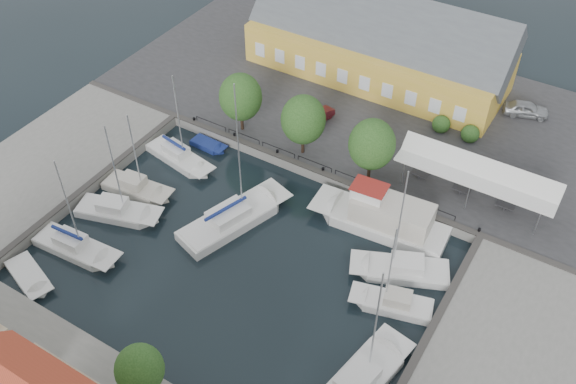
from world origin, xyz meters
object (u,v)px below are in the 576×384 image
at_px(car_silver, 526,109).
at_px(west_boat_c, 118,212).
at_px(east_boat_a, 402,271).
at_px(west_boat_d, 76,248).
at_px(launch_sw, 29,277).
at_px(launch_nw, 208,146).
at_px(warehouse, 374,45).
at_px(car_red, 319,117).
at_px(east_boat_b, 393,305).
at_px(center_sailboat, 233,220).
at_px(trawler, 384,220).
at_px(east_boat_c, 360,382).
at_px(tent_canopy, 478,174).
at_px(west_boat_b, 137,189).
at_px(west_boat_a, 179,158).

bearing_deg(car_silver, west_boat_c, 122.20).
height_order(east_boat_a, west_boat_d, east_boat_a).
xyz_separation_m(car_silver, launch_sw, (-27.82, -41.21, -1.69)).
xyz_separation_m(east_boat_a, launch_nw, (-23.10, 4.97, -0.17)).
bearing_deg(warehouse, car_red, -92.42).
height_order(car_red, east_boat_a, east_boat_a).
bearing_deg(east_boat_b, warehouse, 118.95).
distance_m(center_sailboat, launch_nw, 11.03).
bearing_deg(west_boat_d, trawler, 37.11).
bearing_deg(car_silver, car_red, 106.28).
distance_m(car_silver, east_boat_c, 35.92).
xyz_separation_m(tent_canopy, launch_nw, (-25.06, -5.60, -3.59)).
distance_m(car_silver, launch_sw, 49.75).
bearing_deg(car_red, trawler, -28.10).
xyz_separation_m(west_boat_d, launch_nw, (1.18, 16.91, -0.18)).
xyz_separation_m(east_boat_b, east_boat_c, (0.79, -7.25, -0.00)).
relative_size(west_boat_b, launch_sw, 1.69).
height_order(center_sailboat, west_boat_a, center_sailboat).
distance_m(tent_canopy, launch_nw, 25.93).
bearing_deg(trawler, west_boat_d, -142.89).
relative_size(east_boat_c, launch_sw, 2.09).
height_order(east_boat_b, launch_sw, east_boat_b).
bearing_deg(west_boat_b, trawler, 19.45).
relative_size(east_boat_b, west_boat_b, 0.96).
distance_m(west_boat_a, west_boat_b, 5.55).
distance_m(tent_canopy, launch_sw, 38.32).
height_order(car_silver, trawler, trawler).
bearing_deg(west_boat_d, east_boat_b, 18.65).
bearing_deg(east_boat_a, launch_sw, -147.64).
distance_m(car_silver, trawler, 22.15).
relative_size(car_silver, east_boat_a, 0.40).
distance_m(car_silver, west_boat_c, 41.76).
relative_size(warehouse, center_sailboat, 1.97).
distance_m(warehouse, west_boat_a, 24.93).
bearing_deg(car_red, east_boat_a, -30.46).
distance_m(trawler, launch_nw, 19.71).
xyz_separation_m(east_boat_a, east_boat_c, (1.58, -10.73, -0.00)).
xyz_separation_m(warehouse, west_boat_d, (-9.64, -36.37, -4.16)).
bearing_deg(west_boat_b, west_boat_c, -80.09).
distance_m(center_sailboat, east_boat_a, 15.12).
bearing_deg(car_silver, launch_sw, 127.98).
bearing_deg(car_silver, trawler, 146.50).
distance_m(car_red, east_boat_a, 20.09).
bearing_deg(trawler, east_boat_a, -47.93).
relative_size(car_silver, launch_sw, 0.81).
bearing_deg(east_boat_b, launch_sw, -154.30).
bearing_deg(west_boat_b, launch_nw, 78.89).
xyz_separation_m(car_red, west_boat_c, (-9.13, -20.08, -1.34)).
relative_size(west_boat_b, west_boat_d, 0.88).
relative_size(center_sailboat, trawler, 1.16).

